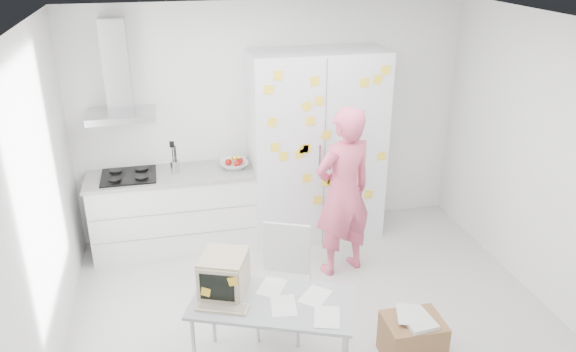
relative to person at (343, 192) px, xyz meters
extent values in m
cube|color=silver|center=(-0.50, -0.81, -0.92)|extent=(4.50, 4.00, 0.02)
cube|color=white|center=(-0.50, 1.19, 0.44)|extent=(4.50, 0.02, 2.70)
cube|color=white|center=(-2.75, -0.81, 0.44)|extent=(0.02, 4.00, 2.70)
cube|color=white|center=(1.75, -0.81, 0.44)|extent=(0.02, 4.00, 2.70)
cube|color=white|center=(-0.50, -0.81, 1.79)|extent=(4.50, 4.00, 0.02)
cube|color=white|center=(-1.70, 0.89, -0.47)|extent=(1.80, 0.60, 0.88)
cube|color=gray|center=(-1.70, 0.58, -0.33)|extent=(1.76, 0.01, 0.01)
cube|color=gray|center=(-1.70, 0.58, -0.61)|extent=(1.76, 0.01, 0.01)
cube|color=#9E9E99|center=(-1.70, 0.89, -0.01)|extent=(1.84, 0.63, 0.04)
cube|color=black|center=(-2.15, 0.89, 0.01)|extent=(0.58, 0.50, 0.03)
cylinder|color=black|center=(-2.29, 0.77, 0.04)|extent=(0.14, 0.14, 0.02)
cylinder|color=black|center=(-2.01, 0.77, 0.04)|extent=(0.14, 0.14, 0.02)
cylinder|color=black|center=(-2.29, 1.01, 0.04)|extent=(0.14, 0.14, 0.02)
cylinder|color=black|center=(-2.01, 1.01, 0.04)|extent=(0.14, 0.14, 0.02)
cylinder|color=silver|center=(-1.65, 0.89, 0.08)|extent=(0.10, 0.10, 0.14)
cylinder|color=black|center=(-1.66, 0.90, 0.18)|extent=(0.01, 0.01, 0.30)
cylinder|color=black|center=(-1.63, 0.87, 0.18)|extent=(0.01, 0.01, 0.30)
cylinder|color=black|center=(-1.64, 0.91, 0.18)|extent=(0.01, 0.01, 0.30)
cube|color=black|center=(-1.66, 0.90, 0.34)|extent=(0.05, 0.01, 0.07)
imported|color=white|center=(-1.00, 0.89, 0.05)|extent=(0.31, 0.31, 0.08)
sphere|color=#B2140F|center=(-1.06, 0.91, 0.07)|extent=(0.08, 0.08, 0.08)
sphere|color=#B2140F|center=(-0.97, 0.84, 0.07)|extent=(0.08, 0.08, 0.08)
sphere|color=#B2140F|center=(-0.93, 0.93, 0.07)|extent=(0.08, 0.08, 0.08)
cylinder|color=yellow|center=(-1.02, 0.91, 0.12)|extent=(0.09, 0.17, 0.10)
cylinder|color=yellow|center=(-0.99, 0.91, 0.12)|extent=(0.04, 0.17, 0.10)
cylinder|color=yellow|center=(-0.97, 0.91, 0.12)|extent=(0.08, 0.17, 0.10)
cube|color=silver|center=(-2.15, 0.94, 0.69)|extent=(0.70, 0.48, 0.07)
cube|color=silver|center=(-2.15, 1.06, 1.19)|extent=(0.26, 0.24, 0.95)
cube|color=silver|center=(-0.05, 0.86, 0.19)|extent=(1.50, 0.65, 2.20)
cube|color=slate|center=(-0.05, 0.53, 0.19)|extent=(0.01, 0.01, 2.16)
cube|color=silver|center=(-0.11, 0.52, 0.19)|extent=(0.02, 0.02, 0.30)
cube|color=silver|center=(0.01, 0.52, 0.19)|extent=(0.02, 0.02, 0.30)
cube|color=yellow|center=(0.37, 0.53, 0.99)|extent=(0.10, 0.00, 0.10)
cube|color=yellow|center=(0.52, 0.53, 1.02)|extent=(0.12, 0.00, 0.12)
cube|color=yellow|center=(0.62, 0.53, 0.14)|extent=(0.12, 0.00, 0.12)
cube|color=yellow|center=(-0.28, 0.53, 0.30)|extent=(0.10, 0.00, 0.10)
cube|color=yellow|center=(-0.04, 0.53, 0.44)|extent=(0.12, 0.00, 0.12)
cube|color=yellow|center=(0.33, 0.53, -0.05)|extent=(0.12, 0.00, 0.12)
cube|color=yellow|center=(-0.24, 0.53, -0.04)|extent=(0.10, 0.00, 0.10)
cube|color=yellow|center=(-0.18, 0.53, 1.04)|extent=(0.12, 0.00, 0.12)
cube|color=yellow|center=(0.05, 0.53, -0.10)|extent=(0.12, 0.00, 0.12)
cube|color=yellow|center=(0.36, 0.53, 0.28)|extent=(0.12, 0.00, 0.12)
cube|color=yellow|center=(0.24, 0.53, 0.03)|extent=(0.10, 0.00, 0.10)
cube|color=yellow|center=(-0.26, 0.53, 0.78)|extent=(0.12, 0.00, 0.12)
cube|color=yellow|center=(-0.51, 0.53, 0.24)|extent=(0.10, 0.00, 0.10)
cube|color=yellow|center=(-0.60, 0.53, 0.35)|extent=(0.10, 0.00, 0.10)
cube|color=yellow|center=(-0.66, 0.53, 0.98)|extent=(0.11, 0.00, 0.11)
cube|color=yellow|center=(-0.12, 0.53, -0.32)|extent=(0.10, 0.00, 0.10)
cube|color=yellow|center=(-0.25, 0.53, 0.31)|extent=(0.11, 0.00, 0.11)
cube|color=yellow|center=(0.49, 0.53, -0.32)|extent=(0.11, 0.00, 0.11)
cube|color=yellow|center=(0.60, 0.53, 1.11)|extent=(0.10, 0.00, 0.10)
cube|color=yellow|center=(-0.21, 0.53, 0.61)|extent=(0.10, 0.00, 0.10)
cube|color=yellow|center=(-0.33, 0.53, 0.25)|extent=(0.11, 0.00, 0.11)
cube|color=yellow|center=(0.13, 0.53, -0.39)|extent=(0.10, 0.00, 0.10)
cube|color=yellow|center=(-0.56, 0.53, 1.12)|extent=(0.10, 0.00, 0.10)
cube|color=yellow|center=(-0.63, 0.53, 0.63)|extent=(0.12, 0.00, 0.12)
cube|color=yellow|center=(0.26, 0.53, -0.14)|extent=(0.11, 0.00, 0.11)
cube|color=yellow|center=(-0.12, 0.53, 0.82)|extent=(0.11, 0.00, 0.11)
cube|color=yellow|center=(0.22, 0.53, 0.37)|extent=(0.11, 0.00, 0.11)
cube|color=yellow|center=(-0.03, 0.53, -0.11)|extent=(0.11, 0.00, 0.11)
imported|color=#D95475|center=(0.00, 0.00, 0.00)|extent=(0.76, 0.61, 1.82)
cube|color=#969CA0|center=(-1.01, -1.35, -0.24)|extent=(1.42, 1.07, 0.03)
cylinder|color=#A9AAAE|center=(-1.65, -1.37, -0.58)|extent=(0.04, 0.04, 0.66)
cylinder|color=#A9AAAE|center=(-1.45, -0.88, -0.58)|extent=(0.04, 0.04, 0.66)
cylinder|color=#A9AAAE|center=(-0.37, -1.32, -0.58)|extent=(0.04, 0.04, 0.66)
cube|color=#BDAD8C|center=(-1.36, -1.12, -0.06)|extent=(0.46, 0.47, 0.33)
cube|color=#BDAD8C|center=(-1.43, -1.30, -0.06)|extent=(0.31, 0.14, 0.29)
cube|color=black|center=(-1.44, -1.31, -0.06)|extent=(0.26, 0.11, 0.23)
cube|color=yellow|center=(-1.52, -1.28, -0.10)|extent=(0.08, 0.04, 0.08)
cube|color=yellow|center=(-1.32, -1.36, 0.01)|extent=(0.08, 0.04, 0.09)
cube|color=#BDAD8C|center=(-1.41, -1.36, -0.21)|extent=(0.42, 0.28, 0.02)
cube|color=gray|center=(-1.41, -1.36, -0.20)|extent=(0.38, 0.23, 0.01)
cube|color=silver|center=(-0.94, -1.42, -0.22)|extent=(0.23, 0.29, 0.00)
cube|color=silver|center=(-0.67, -1.37, -0.22)|extent=(0.32, 0.33, 0.00)
cube|color=silver|center=(-0.66, -1.64, -0.22)|extent=(0.26, 0.31, 0.00)
cube|color=silver|center=(-0.98, -1.16, -0.22)|extent=(0.30, 0.33, 0.00)
cube|color=beige|center=(-0.83, -0.87, -0.43)|extent=(0.59, 0.59, 0.04)
cube|color=beige|center=(-0.75, -0.68, -0.16)|extent=(0.40, 0.21, 0.49)
cylinder|color=#BBBABF|center=(-1.07, -0.96, -0.68)|extent=(0.04, 0.04, 0.46)
cylinder|color=#BBBABF|center=(-0.74, -1.11, -0.68)|extent=(0.04, 0.04, 0.46)
cylinder|color=#BBBABF|center=(-0.92, -0.63, -0.68)|extent=(0.04, 0.04, 0.46)
cylinder|color=#BBBABF|center=(-0.59, -0.78, -0.68)|extent=(0.04, 0.04, 0.46)
cube|color=olive|center=(0.16, -1.46, -0.72)|extent=(0.49, 0.40, 0.39)
cube|color=silver|center=(0.18, -1.48, -0.51)|extent=(0.26, 0.33, 0.03)
cube|color=silver|center=(0.13, -1.42, -0.49)|extent=(0.28, 0.34, 0.00)
camera|label=1|loc=(-1.71, -4.93, 2.42)|focal=35.00mm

